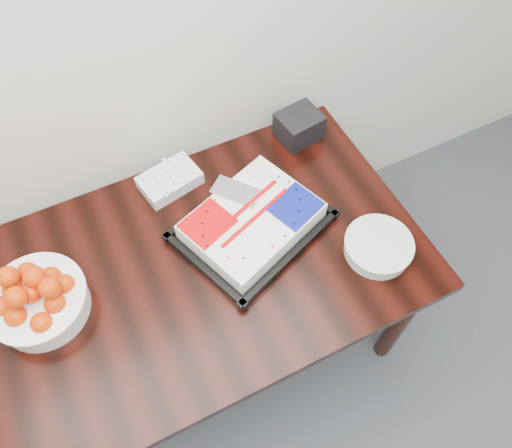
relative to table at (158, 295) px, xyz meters
name	(u,v)px	position (x,y,z in m)	size (l,w,h in m)	color
table	(158,295)	(0.00, 0.00, 0.00)	(1.80, 0.90, 0.75)	black
cake_tray	(252,223)	(0.38, 0.04, 0.13)	(0.57, 0.51, 0.10)	black
tangerine_bowl	(36,298)	(-0.33, 0.07, 0.17)	(0.30, 0.30, 0.19)	white
plate_stack	(378,247)	(0.71, -0.22, 0.11)	(0.23, 0.23, 0.06)	white
fork_bag	(170,180)	(0.19, 0.35, 0.12)	(0.23, 0.18, 0.06)	silver
napkin_box	(299,126)	(0.73, 0.35, 0.14)	(0.16, 0.13, 0.11)	black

